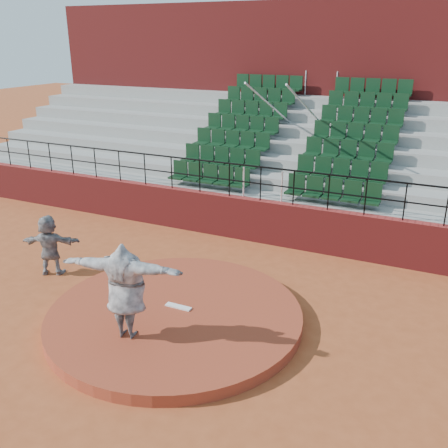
% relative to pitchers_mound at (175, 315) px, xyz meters
% --- Properties ---
extents(ground, '(90.00, 90.00, 0.00)m').
position_rel_pitchers_mound_xyz_m(ground, '(0.00, 0.00, -0.12)').
color(ground, '#A44B25').
rests_on(ground, ground).
extents(pitchers_mound, '(5.50, 5.50, 0.25)m').
position_rel_pitchers_mound_xyz_m(pitchers_mound, '(0.00, 0.00, 0.00)').
color(pitchers_mound, '#993A22').
rests_on(pitchers_mound, ground).
extents(pitching_rubber, '(0.60, 0.15, 0.03)m').
position_rel_pitchers_mound_xyz_m(pitching_rubber, '(0.00, 0.15, 0.14)').
color(pitching_rubber, white).
rests_on(pitching_rubber, pitchers_mound).
extents(boundary_wall, '(24.00, 0.30, 1.30)m').
position_rel_pitchers_mound_xyz_m(boundary_wall, '(0.00, 5.00, 0.53)').
color(boundary_wall, maroon).
rests_on(boundary_wall, ground).
extents(wall_railing, '(24.04, 0.05, 1.03)m').
position_rel_pitchers_mound_xyz_m(wall_railing, '(0.00, 5.00, 1.90)').
color(wall_railing, black).
rests_on(wall_railing, boundary_wall).
extents(seating_deck, '(24.00, 5.97, 4.63)m').
position_rel_pitchers_mound_xyz_m(seating_deck, '(0.00, 8.65, 1.31)').
color(seating_deck, gray).
rests_on(seating_deck, ground).
extents(press_box_facade, '(24.00, 3.00, 7.10)m').
position_rel_pitchers_mound_xyz_m(press_box_facade, '(0.00, 12.60, 3.43)').
color(press_box_facade, maroon).
rests_on(press_box_facade, ground).
extents(pitcher, '(2.51, 1.10, 1.97)m').
position_rel_pitchers_mound_xyz_m(pitcher, '(-0.35, -1.20, 1.11)').
color(pitcher, black).
rests_on(pitcher, pitchers_mound).
extents(fielder, '(1.55, 1.02, 1.60)m').
position_rel_pitchers_mound_xyz_m(fielder, '(-4.08, 0.65, 0.68)').
color(fielder, black).
rests_on(fielder, ground).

